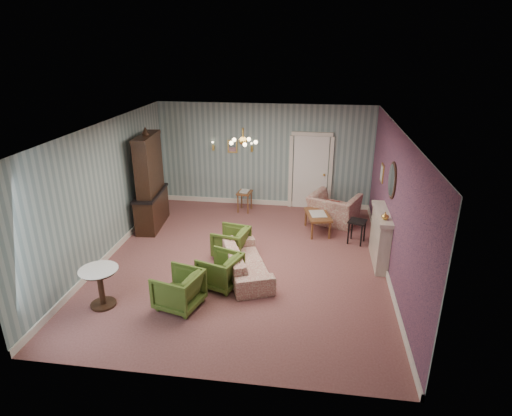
# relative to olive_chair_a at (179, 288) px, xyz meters

# --- Properties ---
(floor) EXTENTS (7.00, 7.00, 0.00)m
(floor) POSITION_rel_olive_chair_a_xyz_m (0.88, 1.81, -0.38)
(floor) COLOR #86524E
(floor) RESTS_ON ground
(ceiling) EXTENTS (7.00, 7.00, 0.00)m
(ceiling) POSITION_rel_olive_chair_a_xyz_m (0.88, 1.81, 2.52)
(ceiling) COLOR white
(ceiling) RESTS_ON ground
(wall_back) EXTENTS (6.00, 0.00, 6.00)m
(wall_back) POSITION_rel_olive_chair_a_xyz_m (0.88, 5.31, 1.07)
(wall_back) COLOR slate
(wall_back) RESTS_ON ground
(wall_front) EXTENTS (6.00, 0.00, 6.00)m
(wall_front) POSITION_rel_olive_chair_a_xyz_m (0.88, -1.69, 1.07)
(wall_front) COLOR slate
(wall_front) RESTS_ON ground
(wall_left) EXTENTS (0.00, 7.00, 7.00)m
(wall_left) POSITION_rel_olive_chair_a_xyz_m (-2.12, 1.81, 1.07)
(wall_left) COLOR slate
(wall_left) RESTS_ON ground
(wall_right) EXTENTS (0.00, 7.00, 7.00)m
(wall_right) POSITION_rel_olive_chair_a_xyz_m (3.88, 1.81, 1.07)
(wall_right) COLOR slate
(wall_right) RESTS_ON ground
(wall_right_floral) EXTENTS (0.00, 7.00, 7.00)m
(wall_right_floral) POSITION_rel_olive_chair_a_xyz_m (3.86, 1.81, 1.07)
(wall_right_floral) COLOR #AB5567
(wall_right_floral) RESTS_ON ground
(door) EXTENTS (1.12, 0.12, 2.16)m
(door) POSITION_rel_olive_chair_a_xyz_m (2.18, 5.27, 0.70)
(door) COLOR white
(door) RESTS_ON floor
(olive_chair_a) EXTENTS (0.86, 0.89, 0.76)m
(olive_chair_a) POSITION_rel_olive_chair_a_xyz_m (0.00, 0.00, 0.00)
(olive_chair_a) COLOR #486222
(olive_chair_a) RESTS_ON floor
(olive_chair_b) EXTENTS (0.86, 0.89, 0.73)m
(olive_chair_b) POSITION_rel_olive_chair_a_xyz_m (0.58, 0.79, -0.01)
(olive_chair_b) COLOR #486222
(olive_chair_b) RESTS_ON floor
(olive_chair_c) EXTENTS (0.78, 0.82, 0.72)m
(olive_chair_c) POSITION_rel_olive_chair_a_xyz_m (0.54, 2.05, -0.02)
(olive_chair_c) COLOR #486222
(olive_chair_c) RESTS_ON floor
(sofa_chintz) EXTENTS (1.23, 2.01, 0.76)m
(sofa_chintz) POSITION_rel_olive_chair_a_xyz_m (0.99, 1.31, 0.00)
(sofa_chintz) COLOR #97403D
(sofa_chintz) RESTS_ON floor
(wingback_chair) EXTENTS (1.39, 1.18, 1.03)m
(wingback_chair) POSITION_rel_olive_chair_a_xyz_m (2.83, 4.23, 0.14)
(wingback_chair) COLOR #97403D
(wingback_chair) RESTS_ON floor
(dresser) EXTENTS (0.65, 1.54, 2.51)m
(dresser) POSITION_rel_olive_chair_a_xyz_m (-1.77, 3.39, 0.88)
(dresser) COLOR black
(dresser) RESTS_ON floor
(fireplace) EXTENTS (0.30, 1.40, 1.16)m
(fireplace) POSITION_rel_olive_chair_a_xyz_m (3.74, 2.21, 0.20)
(fireplace) COLOR beige
(fireplace) RESTS_ON floor
(mantel_vase) EXTENTS (0.15, 0.15, 0.15)m
(mantel_vase) POSITION_rel_olive_chair_a_xyz_m (3.72, 1.81, 0.86)
(mantel_vase) COLOR gold
(mantel_vase) RESTS_ON fireplace
(oval_mirror) EXTENTS (0.04, 0.76, 0.84)m
(oval_mirror) POSITION_rel_olive_chair_a_xyz_m (3.84, 2.21, 1.47)
(oval_mirror) COLOR white
(oval_mirror) RESTS_ON wall_right
(framed_print) EXTENTS (0.04, 0.34, 0.42)m
(framed_print) POSITION_rel_olive_chair_a_xyz_m (3.85, 3.56, 1.22)
(framed_print) COLOR gold
(framed_print) RESTS_ON wall_right
(coffee_table) EXTENTS (0.73, 1.05, 0.49)m
(coffee_table) POSITION_rel_olive_chair_a_xyz_m (2.42, 3.58, -0.13)
(coffee_table) COLOR brown
(coffee_table) RESTS_ON floor
(side_table_black) EXTENTS (0.48, 0.48, 0.57)m
(side_table_black) POSITION_rel_olive_chair_a_xyz_m (3.34, 3.09, -0.09)
(side_table_black) COLOR black
(side_table_black) RESTS_ON floor
(pedestal_table) EXTENTS (0.73, 0.73, 0.75)m
(pedestal_table) POSITION_rel_olive_chair_a_xyz_m (-1.38, -0.17, -0.01)
(pedestal_table) COLOR black
(pedestal_table) RESTS_ON floor
(nesting_table) EXTENTS (0.42, 0.51, 0.61)m
(nesting_table) POSITION_rel_olive_chair_a_xyz_m (0.40, 4.74, -0.07)
(nesting_table) COLOR brown
(nesting_table) RESTS_ON floor
(gilt_mirror_back) EXTENTS (0.28, 0.06, 0.36)m
(gilt_mirror_back) POSITION_rel_olive_chair_a_xyz_m (-0.02, 5.27, 1.32)
(gilt_mirror_back) COLOR gold
(gilt_mirror_back) RESTS_ON wall_back
(sconce_left) EXTENTS (0.16, 0.12, 0.30)m
(sconce_left) POSITION_rel_olive_chair_a_xyz_m (-0.57, 5.25, 1.32)
(sconce_left) COLOR gold
(sconce_left) RESTS_ON wall_back
(sconce_right) EXTENTS (0.16, 0.12, 0.30)m
(sconce_right) POSITION_rel_olive_chair_a_xyz_m (0.53, 5.25, 1.32)
(sconce_right) COLOR gold
(sconce_right) RESTS_ON wall_back
(chandelier) EXTENTS (0.56, 0.56, 0.36)m
(chandelier) POSITION_rel_olive_chair_a_xyz_m (0.88, 1.81, 2.25)
(chandelier) COLOR gold
(chandelier) RESTS_ON ceiling
(burgundy_cushion) EXTENTS (0.41, 0.28, 0.39)m
(burgundy_cushion) POSITION_rel_olive_chair_a_xyz_m (2.78, 4.08, 0.10)
(burgundy_cushion) COLOR maroon
(burgundy_cushion) RESTS_ON wingback_chair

